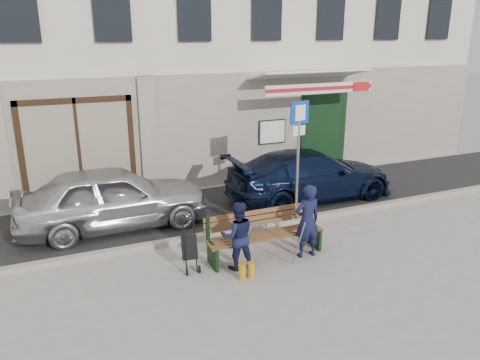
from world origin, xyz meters
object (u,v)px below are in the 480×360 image
parking_sign (299,141)px  stroller (190,249)px  man (307,221)px  woman (238,236)px  car_navy (310,175)px  bench (263,235)px  car_silver (113,197)px

parking_sign → stroller: 3.79m
parking_sign → man: parking_sign is taller
parking_sign → woman: bearing=-152.0°
car_navy → woman: 4.34m
bench → woman: size_ratio=1.80×
car_silver → bench: 3.66m
man → stroller: bearing=-9.2°
car_navy → stroller: size_ratio=4.66×
woman → car_navy: bearing=-127.0°
parking_sign → man: bearing=-124.6°
car_navy → woman: woman is taller
bench → stroller: (-1.50, 0.06, -0.02)m
bench → stroller: 1.51m
woman → stroller: (-0.85, 0.29, -0.23)m
car_navy → woman: size_ratio=3.42×
car_silver → man: man is taller
man → woman: size_ratio=1.13×
car_silver → car_navy: 5.13m
bench → woman: (-0.65, -0.24, 0.21)m
car_silver → car_navy: (5.13, -0.10, -0.06)m
woman → man: bearing=-170.4°
car_silver → car_navy: size_ratio=0.93×
man → parking_sign: bearing=-114.4°
stroller → parking_sign: bearing=34.2°
car_silver → bench: bearing=-137.9°
car_silver → parking_sign: (4.13, -1.10, 1.17)m
car_navy → man: man is taller
car_silver → woman: bearing=-148.7°
bench → woman: woman is taller
parking_sign → stroller: size_ratio=2.86×
car_silver → woman: (1.83, -2.91, -0.06)m
bench → man: 0.90m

